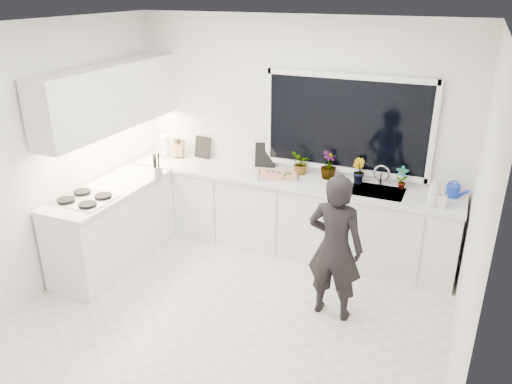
% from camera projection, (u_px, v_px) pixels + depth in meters
% --- Properties ---
extents(floor, '(4.00, 3.50, 0.02)m').
position_uv_depth(floor, '(233.00, 313.00, 4.92)').
color(floor, beige).
rests_on(floor, ground).
extents(wall_back, '(4.00, 0.02, 2.70)m').
position_uv_depth(wall_back, '(296.00, 135.00, 5.88)').
color(wall_back, white).
rests_on(wall_back, ground).
extents(wall_left, '(0.02, 3.50, 2.70)m').
position_uv_depth(wall_left, '(55.00, 157.00, 5.13)').
color(wall_left, white).
rests_on(wall_left, ground).
extents(wall_right, '(0.02, 3.50, 2.70)m').
position_uv_depth(wall_right, '(476.00, 227.00, 3.66)').
color(wall_right, white).
rests_on(wall_right, ground).
extents(ceiling, '(4.00, 3.50, 0.02)m').
position_uv_depth(ceiling, '(227.00, 24.00, 3.87)').
color(ceiling, white).
rests_on(ceiling, wall_back).
extents(window, '(1.80, 0.02, 1.00)m').
position_uv_depth(window, '(346.00, 124.00, 5.56)').
color(window, black).
rests_on(window, wall_back).
extents(base_cabinets_back, '(3.92, 0.58, 0.88)m').
position_uv_depth(base_cabinets_back, '(285.00, 215.00, 5.97)').
color(base_cabinets_back, white).
rests_on(base_cabinets_back, floor).
extents(base_cabinets_left, '(0.58, 1.60, 0.88)m').
position_uv_depth(base_cabinets_left, '(113.00, 228.00, 5.65)').
color(base_cabinets_left, white).
rests_on(base_cabinets_left, floor).
extents(countertop_back, '(3.94, 0.62, 0.04)m').
position_uv_depth(countertop_back, '(286.00, 179.00, 5.79)').
color(countertop_back, silver).
rests_on(countertop_back, base_cabinets_back).
extents(countertop_left, '(0.62, 1.60, 0.04)m').
position_uv_depth(countertop_left, '(109.00, 190.00, 5.48)').
color(countertop_left, silver).
rests_on(countertop_left, base_cabinets_left).
extents(upper_cabinets, '(0.34, 2.10, 0.70)m').
position_uv_depth(upper_cabinets, '(111.00, 97.00, 5.45)').
color(upper_cabinets, white).
rests_on(upper_cabinets, wall_left).
extents(sink, '(0.58, 0.42, 0.14)m').
position_uv_depth(sink, '(376.00, 195.00, 5.42)').
color(sink, silver).
rests_on(sink, countertop_back).
extents(faucet, '(0.03, 0.03, 0.22)m').
position_uv_depth(faucet, '(381.00, 176.00, 5.53)').
color(faucet, silver).
rests_on(faucet, countertop_back).
extents(stovetop, '(0.56, 0.48, 0.03)m').
position_uv_depth(stovetop, '(85.00, 199.00, 5.17)').
color(stovetop, black).
rests_on(stovetop, countertop_left).
extents(person, '(0.55, 0.38, 1.46)m').
position_uv_depth(person, '(335.00, 248.00, 4.64)').
color(person, black).
rests_on(person, floor).
extents(pizza_tray, '(0.56, 0.48, 0.03)m').
position_uv_depth(pizza_tray, '(278.00, 176.00, 5.79)').
color(pizza_tray, '#B8B8BD').
rests_on(pizza_tray, countertop_back).
extents(pizza, '(0.50, 0.43, 0.01)m').
position_uv_depth(pizza, '(278.00, 175.00, 5.78)').
color(pizza, red).
rests_on(pizza, pizza_tray).
extents(watering_can, '(0.17, 0.17, 0.13)m').
position_uv_depth(watering_can, '(453.00, 191.00, 5.23)').
color(watering_can, '#1433BD').
rests_on(watering_can, countertop_back).
extents(paper_towel_roll, '(0.14, 0.14, 0.26)m').
position_uv_depth(paper_towel_roll, '(165.00, 147.00, 6.45)').
color(paper_towel_roll, white).
rests_on(paper_towel_roll, countertop_back).
extents(knife_block, '(0.15, 0.13, 0.22)m').
position_uv_depth(knife_block, '(179.00, 149.00, 6.42)').
color(knife_block, '#945D45').
rests_on(knife_block, countertop_back).
extents(utensil_crock, '(0.13, 0.13, 0.16)m').
position_uv_depth(utensil_crock, '(157.00, 173.00, 5.69)').
color(utensil_crock, '#B8B8BC').
rests_on(utensil_crock, countertop_left).
extents(picture_frame_large, '(0.22, 0.04, 0.28)m').
position_uv_depth(picture_frame_large, '(203.00, 147.00, 6.39)').
color(picture_frame_large, black).
rests_on(picture_frame_large, countertop_back).
extents(picture_frame_small, '(0.25, 0.08, 0.30)m').
position_uv_depth(picture_frame_small, '(265.00, 155.00, 6.06)').
color(picture_frame_small, black).
rests_on(picture_frame_small, countertop_back).
extents(herb_plants, '(1.35, 0.27, 0.32)m').
position_uv_depth(herb_plants, '(329.00, 167.00, 5.70)').
color(herb_plants, '#26662D').
rests_on(herb_plants, countertop_back).
extents(soap_bottles, '(0.20, 0.13, 0.31)m').
position_uv_depth(soap_bottles, '(436.00, 192.00, 5.00)').
color(soap_bottles, '#D8BF66').
rests_on(soap_bottles, countertop_back).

